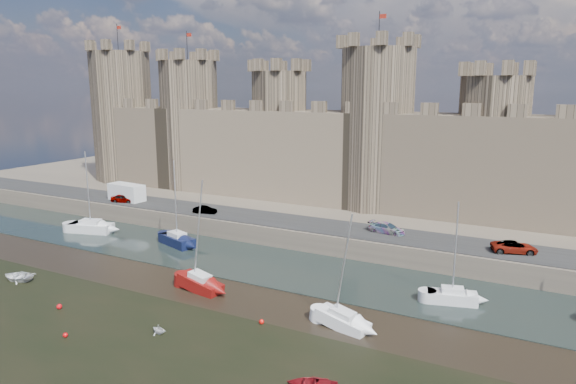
# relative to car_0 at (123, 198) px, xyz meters

# --- Properties ---
(ground) EXTENTS (160.00, 160.00, 0.00)m
(ground) POSITION_rel_car_0_xyz_m (33.12, -32.32, -3.15)
(ground) COLOR black
(ground) RESTS_ON ground
(water_channel) EXTENTS (160.00, 12.00, 0.08)m
(water_channel) POSITION_rel_car_0_xyz_m (33.12, -8.32, -3.11)
(water_channel) COLOR black
(water_channel) RESTS_ON ground
(quay) EXTENTS (160.00, 60.00, 2.50)m
(quay) POSITION_rel_car_0_xyz_m (33.12, 27.68, -1.90)
(quay) COLOR #4C443A
(quay) RESTS_ON ground
(road) EXTENTS (160.00, 7.00, 0.10)m
(road) POSITION_rel_car_0_xyz_m (33.12, 1.68, -0.60)
(road) COLOR black
(road) RESTS_ON quay
(castle) EXTENTS (108.50, 11.00, 29.00)m
(castle) POSITION_rel_car_0_xyz_m (32.48, 15.68, 8.52)
(castle) COLOR #42382B
(castle) RESTS_ON quay
(car_0) EXTENTS (4.09, 2.44, 1.30)m
(car_0) POSITION_rel_car_0_xyz_m (0.00, 0.00, 0.00)
(car_0) COLOR gray
(car_0) RESTS_ON quay
(car_1) EXTENTS (3.51, 1.95, 1.10)m
(car_1) POSITION_rel_car_0_xyz_m (15.52, 0.05, -0.10)
(car_1) COLOR gray
(car_1) RESTS_ON quay
(car_2) EXTENTS (4.76, 2.47, 1.32)m
(car_2) POSITION_rel_car_0_xyz_m (41.29, 2.31, 0.01)
(car_2) COLOR gray
(car_2) RESTS_ON quay
(car_3) EXTENTS (5.21, 3.58, 1.32)m
(car_3) POSITION_rel_car_0_xyz_m (55.73, 1.23, 0.01)
(car_3) COLOR gray
(car_3) RESTS_ON quay
(van) EXTENTS (6.35, 3.02, 2.68)m
(van) POSITION_rel_car_0_xyz_m (-0.42, 1.18, 0.69)
(van) COLOR silver
(van) RESTS_ON quay
(sailboat_0) EXTENTS (6.51, 3.95, 11.41)m
(sailboat_0) POSITION_rel_car_0_xyz_m (1.85, -8.20, -2.28)
(sailboat_0) COLOR silver
(sailboat_0) RESTS_ON ground
(sailboat_1) EXTENTS (5.90, 3.79, 11.04)m
(sailboat_1) POSITION_rel_car_0_xyz_m (16.54, -7.35, -2.30)
(sailboat_1) COLOR black
(sailboat_1) RESTS_ON ground
(sailboat_2) EXTENTS (4.85, 2.88, 9.82)m
(sailboat_2) POSITION_rel_car_0_xyz_m (51.31, -9.59, -2.36)
(sailboat_2) COLOR silver
(sailboat_2) RESTS_ON ground
(sailboat_4) EXTENTS (5.10, 2.57, 11.42)m
(sailboat_4) POSITION_rel_car_0_xyz_m (28.23, -18.00, -2.33)
(sailboat_4) COLOR #690D0B
(sailboat_4) RESTS_ON ground
(sailboat_5) EXTENTS (4.95, 2.72, 10.10)m
(sailboat_5) POSITION_rel_car_0_xyz_m (43.94, -18.98, -2.42)
(sailboat_5) COLOR white
(sailboat_5) RESTS_ON ground
(dinghy_3) EXTENTS (1.59, 1.42, 0.76)m
(dinghy_3) POSITION_rel_car_0_xyz_m (30.85, -27.10, -2.77)
(dinghy_3) COLOR silver
(dinghy_3) RESTS_ON ground
(dinghy_6) EXTENTS (3.88, 2.94, 0.76)m
(dinghy_6) POSITION_rel_car_0_xyz_m (9.39, -24.71, -2.77)
(dinghy_6) COLOR silver
(dinghy_6) RESTS_ON ground
(buoy_0) EXTENTS (0.49, 0.49, 0.49)m
(buoy_0) POSITION_rel_car_0_xyz_m (19.40, -27.62, -2.91)
(buoy_0) COLOR red
(buoy_0) RESTS_ON ground
(buoy_1) EXTENTS (0.44, 0.44, 0.44)m
(buoy_1) POSITION_rel_car_0_xyz_m (37.50, -21.62, -2.93)
(buoy_1) COLOR red
(buoy_1) RESTS_ON ground
(buoy_4) EXTENTS (0.42, 0.42, 0.42)m
(buoy_4) POSITION_rel_car_0_xyz_m (24.47, -31.11, -2.94)
(buoy_4) COLOR red
(buoy_4) RESTS_ON ground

